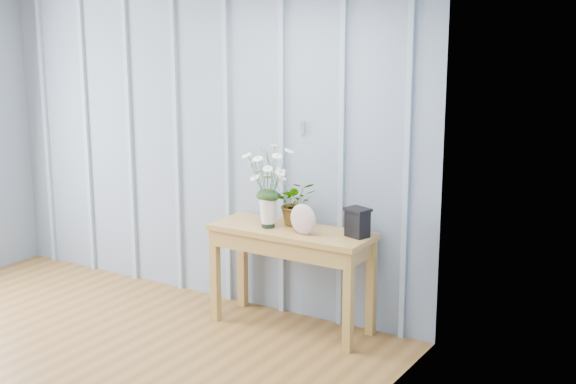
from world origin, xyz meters
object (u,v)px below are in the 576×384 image
Objects in this scene: sideboard at (292,244)px; carved_box at (357,222)px; felt_disc_vessel at (303,219)px; daisy_vase at (268,176)px.

sideboard is 0.54m from carved_box.
carved_box is (0.35, 0.15, -0.01)m from felt_disc_vessel.
sideboard is at bearing 17.61° from daisy_vase.
felt_disc_vessel is at bearing -157.18° from carved_box.
daisy_vase is at bearing -178.73° from felt_disc_vessel.
felt_disc_vessel is (0.31, -0.04, -0.27)m from daisy_vase.
daisy_vase is at bearing -170.47° from carved_box.
sideboard is 0.28m from felt_disc_vessel.
sideboard is 5.46× the size of felt_disc_vessel.
daisy_vase is (-0.17, -0.05, 0.50)m from sideboard.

